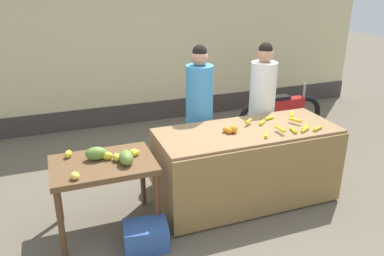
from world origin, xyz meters
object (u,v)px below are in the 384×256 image
Objects in this scene: parked_motorcycle at (281,113)px; produce_crate at (146,236)px; vendor_woman_blue_shirt at (199,115)px; vendor_woman_white_shirt at (261,109)px; produce_sack at (160,167)px.

produce_crate is at bearing -144.25° from parked_motorcycle.
produce_crate is at bearing -131.96° from vendor_woman_blue_shirt.
vendor_woman_white_shirt is 4.06× the size of produce_crate.
parked_motorcycle is at bearing 21.98° from produce_sack.
vendor_woman_blue_shirt is 4.10× the size of produce_crate.
vendor_woman_blue_shirt is 1.13× the size of parked_motorcycle.
vendor_woman_blue_shirt is at bearing 4.07° from produce_sack.
produce_sack is (-0.55, -0.04, -0.63)m from vendor_woman_blue_shirt.
produce_sack is (0.47, 1.09, 0.15)m from produce_crate.
produce_sack is at bearing 179.75° from vendor_woman_white_shirt.
vendor_woman_blue_shirt reaches higher than produce_crate.
vendor_woman_white_shirt is 1.46m from parked_motorcycle.
vendor_woman_blue_shirt is at bearing -153.29° from parked_motorcycle.
produce_crate is at bearing -113.15° from produce_sack.
vendor_woman_blue_shirt is 3.19× the size of produce_sack.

